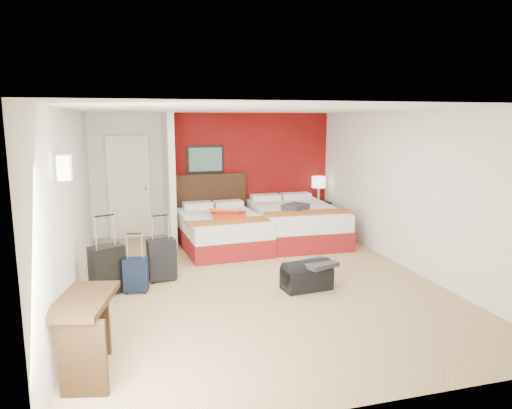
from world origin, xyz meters
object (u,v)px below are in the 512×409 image
object	(u,v)px
nightstand	(318,215)
suitcase_navy	(136,276)
bed_right	(295,223)
suitcase_black	(107,271)
table_lamp	(319,189)
duffel_bag	(307,277)
red_suitcase_open	(227,213)
suitcase_charcoal	(162,261)
desk	(86,336)
bed_left	(221,231)

from	to	relation	value
nightstand	suitcase_navy	distance (m)	4.95
bed_right	suitcase_navy	world-z (taller)	bed_right
bed_right	nightstand	bearing A→B (deg)	46.30
suitcase_black	suitcase_navy	size ratio (longest dim) A/B	1.42
nightstand	suitcase_navy	xyz separation A→B (m)	(-3.96, -2.96, -0.07)
table_lamp	duffel_bag	size ratio (longest dim) A/B	0.80
suitcase_navy	bed_right	bearing A→B (deg)	43.42
red_suitcase_open	suitcase_black	xyz separation A→B (m)	(-2.07, -1.84, -0.34)
suitcase_charcoal	desk	xyz separation A→B (m)	(-0.88, -2.47, 0.08)
bed_left	suitcase_navy	world-z (taller)	bed_left
table_lamp	suitcase_black	xyz separation A→B (m)	(-4.34, -2.92, -0.55)
table_lamp	desk	xyz separation A→B (m)	(-4.46, -5.03, -0.49)
table_lamp	suitcase_black	bearing A→B (deg)	-146.08
table_lamp	desk	distance (m)	6.74
red_suitcase_open	duffel_bag	world-z (taller)	red_suitcase_open
bed_right	nightstand	distance (m)	1.19
suitcase_navy	duffel_bag	world-z (taller)	suitcase_navy
bed_right	suitcase_navy	distance (m)	3.77
bed_left	red_suitcase_open	distance (m)	0.38
suitcase_black	desk	xyz separation A→B (m)	(-0.12, -2.11, 0.05)
duffel_bag	bed_right	bearing A→B (deg)	67.36
suitcase_charcoal	desk	distance (m)	2.62
suitcase_black	suitcase_navy	world-z (taller)	suitcase_black
bed_right	nightstand	world-z (taller)	bed_right
bed_left	suitcase_black	xyz separation A→B (m)	(-1.97, -1.94, 0.02)
nightstand	desk	distance (m)	6.72
red_suitcase_open	duffel_bag	xyz separation A→B (m)	(0.62, -2.40, -0.49)
suitcase_charcoal	suitcase_navy	bearing A→B (deg)	-142.22
bed_left	bed_right	world-z (taller)	bed_right
red_suitcase_open	table_lamp	size ratio (longest dim) A/B	1.42
suitcase_black	bed_left	bearing A→B (deg)	18.22
nightstand	desk	xyz separation A→B (m)	(-4.46, -5.03, 0.08)
table_lamp	suitcase_charcoal	xyz separation A→B (m)	(-3.58, -2.56, -0.58)
red_suitcase_open	nightstand	world-z (taller)	red_suitcase_open
bed_left	bed_right	distance (m)	1.52
suitcase_charcoal	duffel_bag	distance (m)	2.15
desk	suitcase_black	bearing A→B (deg)	99.60
red_suitcase_open	suitcase_navy	bearing A→B (deg)	-112.31
suitcase_black	duffel_bag	distance (m)	2.76
bed_right	desk	world-z (taller)	desk
bed_left	nightstand	size ratio (longest dim) A/B	3.39
bed_left	bed_right	xyz separation A→B (m)	(1.51, 0.15, 0.03)
suitcase_black	suitcase_charcoal	size ratio (longest dim) A/B	1.09
bed_right	desk	size ratio (longest dim) A/B	2.46
bed_left	suitcase_navy	bearing A→B (deg)	-132.64
bed_left	table_lamp	xyz separation A→B (m)	(2.37, 0.98, 0.57)
bed_left	suitcase_charcoal	bearing A→B (deg)	-131.32
bed_left	duffel_bag	bearing A→B (deg)	-77.60
bed_left	suitcase_charcoal	xyz separation A→B (m)	(-1.22, -1.58, -0.01)
suitcase_charcoal	duffel_bag	size ratio (longest dim) A/B	0.87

